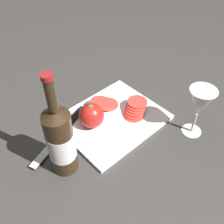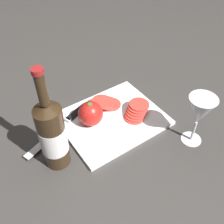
{
  "view_description": "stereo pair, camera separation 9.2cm",
  "coord_description": "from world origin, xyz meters",
  "px_view_note": "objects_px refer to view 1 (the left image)",
  "views": [
    {
      "loc": [
        0.52,
        0.51,
        0.68
      ],
      "look_at": [
        0.07,
        0.02,
        0.04
      ],
      "focal_mm": 42.0,
      "sensor_mm": 36.0,
      "label": 1
    },
    {
      "loc": [
        0.45,
        0.56,
        0.68
      ],
      "look_at": [
        0.07,
        0.02,
        0.04
      ],
      "focal_mm": 42.0,
      "sensor_mm": 36.0,
      "label": 2
    }
  ],
  "objects_px": {
    "whole_tomato": "(92,116)",
    "knife": "(70,124)",
    "wine_bottle": "(60,141)",
    "tomato_slice_stack_near": "(104,104)",
    "wine_glass": "(200,104)",
    "tomato_slice_stack_far": "(135,109)"
  },
  "relations": [
    {
      "from": "wine_bottle",
      "to": "wine_glass",
      "type": "height_order",
      "value": "wine_bottle"
    },
    {
      "from": "wine_glass",
      "to": "whole_tomato",
      "type": "height_order",
      "value": "wine_glass"
    },
    {
      "from": "whole_tomato",
      "to": "knife",
      "type": "distance_m",
      "value": 0.09
    },
    {
      "from": "wine_bottle",
      "to": "tomato_slice_stack_near",
      "type": "height_order",
      "value": "wine_bottle"
    },
    {
      "from": "wine_bottle",
      "to": "knife",
      "type": "relative_size",
      "value": 1.24
    },
    {
      "from": "wine_glass",
      "to": "tomato_slice_stack_near",
      "type": "bearing_deg",
      "value": -62.09
    },
    {
      "from": "tomato_slice_stack_far",
      "to": "wine_bottle",
      "type": "bearing_deg",
      "value": 2.08
    },
    {
      "from": "whole_tomato",
      "to": "tomato_slice_stack_far",
      "type": "xyz_separation_m",
      "value": [
        -0.16,
        0.06,
        -0.03
      ]
    },
    {
      "from": "wine_glass",
      "to": "tomato_slice_stack_near",
      "type": "xyz_separation_m",
      "value": [
        0.15,
        -0.29,
        -0.1
      ]
    },
    {
      "from": "wine_bottle",
      "to": "whole_tomato",
      "type": "bearing_deg",
      "value": -156.75
    },
    {
      "from": "wine_bottle",
      "to": "knife",
      "type": "bearing_deg",
      "value": -130.83
    },
    {
      "from": "knife",
      "to": "wine_glass",
      "type": "bearing_deg",
      "value": 114.98
    },
    {
      "from": "wine_glass",
      "to": "knife",
      "type": "relative_size",
      "value": 0.65
    },
    {
      "from": "wine_bottle",
      "to": "wine_glass",
      "type": "bearing_deg",
      "value": 156.38
    },
    {
      "from": "wine_glass",
      "to": "knife",
      "type": "height_order",
      "value": "wine_glass"
    },
    {
      "from": "wine_glass",
      "to": "knife",
      "type": "bearing_deg",
      "value": -45.09
    },
    {
      "from": "wine_bottle",
      "to": "knife",
      "type": "height_order",
      "value": "wine_bottle"
    },
    {
      "from": "wine_glass",
      "to": "tomato_slice_stack_near",
      "type": "height_order",
      "value": "wine_glass"
    },
    {
      "from": "knife",
      "to": "wine_bottle",
      "type": "bearing_deg",
      "value": 29.24
    },
    {
      "from": "wine_glass",
      "to": "tomato_slice_stack_far",
      "type": "bearing_deg",
      "value": -65.48
    },
    {
      "from": "wine_bottle",
      "to": "whole_tomato",
      "type": "distance_m",
      "value": 0.19
    },
    {
      "from": "whole_tomato",
      "to": "knife",
      "type": "relative_size",
      "value": 0.31
    }
  ]
}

